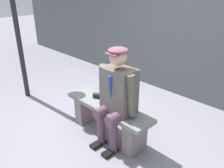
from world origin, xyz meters
The scene contains 5 objects.
ground_plane centered at (0.00, 0.00, 0.00)m, with size 30.00×30.00×0.00m, color slate.
bench centered at (0.00, 0.00, 0.32)m, with size 1.43×0.38×0.49m.
seated_man centered at (-0.22, 0.04, 0.76)m, with size 0.61×0.54×1.37m.
rolled_magazine centered at (0.23, -0.07, 0.53)m, with size 0.08×0.08×0.22m, color black.
stadium_wall centered at (0.00, -2.06, 1.14)m, with size 12.00×0.24×2.28m, color #4C5354.
Camera 1 is at (-2.06, 1.90, 2.04)m, focal length 36.28 mm.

